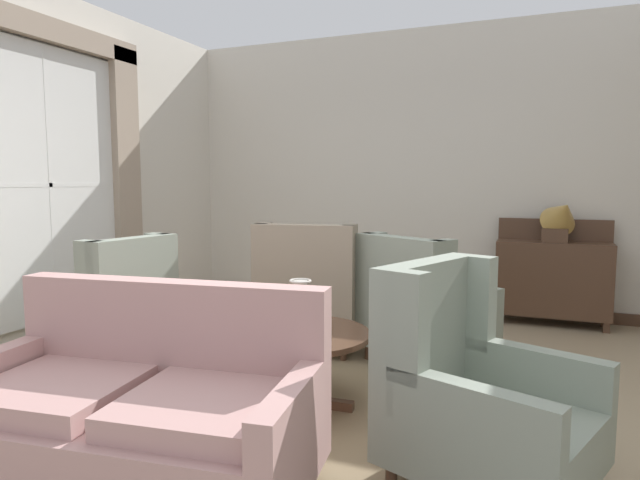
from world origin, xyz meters
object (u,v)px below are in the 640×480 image
coffee_table (299,345)px  gramophone (561,217)px  armchair_near_sideboard (112,314)px  armchair_far_left (420,311)px  settee (140,410)px  porcelain_vase (300,310)px  sideboard (552,277)px  armchair_back_corner (311,298)px  armchair_foreground_right (473,395)px

coffee_table → gramophone: gramophone is taller
armchair_near_sideboard → armchair_far_left: bearing=123.2°
settee → armchair_far_left: armchair_far_left is taller
armchair_far_left → settee: bearing=101.1°
coffee_table → gramophone: 3.20m
porcelain_vase → sideboard: (1.52, 2.78, -0.14)m
porcelain_vase → armchair_back_corner: bearing=109.8°
armchair_back_corner → sideboard: 2.54m
settee → armchair_near_sideboard: 1.83m
armchair_near_sideboard → sideboard: 4.13m
armchair_back_corner → gramophone: gramophone is taller
settee → gramophone: gramophone is taller
porcelain_vase → armchair_far_left: 1.22m
settee → sideboard: bearing=58.7°
armchair_near_sideboard → gramophone: 4.16m
armchair_back_corner → gramophone: (1.97, 1.57, 0.64)m
coffee_table → sideboard: size_ratio=0.84×
settee → armchair_far_left: 2.41m
porcelain_vase → sideboard: sideboard is taller
porcelain_vase → sideboard: bearing=61.4°
coffee_table → porcelain_vase: 0.22m
coffee_table → sideboard: (1.53, 2.79, 0.08)m
coffee_table → armchair_foreground_right: bearing=-25.0°
armchair_far_left → gramophone: gramophone is taller
armchair_near_sideboard → sideboard: size_ratio=0.96×
settee → armchair_foreground_right: (1.39, 0.65, 0.04)m
armchair_far_left → armchair_near_sideboard: bearing=56.1°
coffee_table → sideboard: bearing=61.4°
porcelain_vase → settee: 1.24m
coffee_table → armchair_far_left: bearing=63.1°
armchair_near_sideboard → gramophone: bearing=137.6°
porcelain_vase → sideboard: size_ratio=0.31×
porcelain_vase → armchair_back_corner: 1.21m
armchair_foreground_right → armchair_far_left: (-0.58, 1.61, -0.01)m
sideboard → gramophone: gramophone is taller
armchair_far_left → gramophone: (1.02, 1.62, 0.66)m
armchair_far_left → armchair_back_corner: bearing=27.8°
coffee_table → armchair_far_left: (0.55, 1.09, 0.03)m
armchair_near_sideboard → coffee_table: bearing=95.2°
settee → armchair_foreground_right: bearing=18.1°
coffee_table → armchair_back_corner: armchair_back_corner is taller
settee → armchair_back_corner: 2.32m
armchair_back_corner → armchair_near_sideboard: (-1.18, -1.06, -0.01)m
settee → armchair_back_corner: bearing=86.3°
armchair_back_corner → armchair_far_left: 0.95m
armchair_foreground_right → sideboard: bearing=13.6°
coffee_table → armchair_far_left: 1.22m
coffee_table → porcelain_vase: porcelain_vase is taller
armchair_back_corner → armchair_foreground_right: bearing=123.7°
coffee_table → settee: bearing=-102.4°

